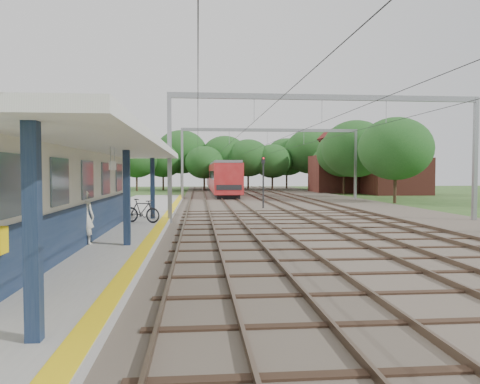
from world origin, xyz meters
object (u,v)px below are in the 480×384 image
bicycle (142,211)px  train (220,177)px  person (84,217)px  signal_post (263,178)px

bicycle → train: bearing=16.4°
person → bicycle: size_ratio=0.97×
train → signal_post: 28.93m
signal_post → bicycle: bearing=-116.1°
bicycle → train: 40.95m
person → signal_post: 20.34m
person → train: (6.86, 47.22, 0.87)m
person → signal_post: size_ratio=0.48×
person → train: 47.73m
person → train: bearing=-86.9°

